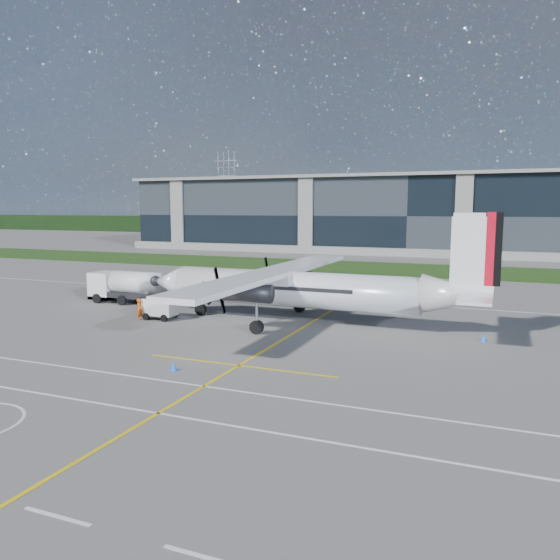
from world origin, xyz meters
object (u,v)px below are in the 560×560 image
(turboprop_aircraft, at_px, (305,269))
(safety_cone_tail, at_px, (484,338))
(baggage_tug, at_px, (160,309))
(safety_cone_portwing, at_px, (174,366))
(safety_cone_nose_stbd, at_px, (171,307))
(fuel_tanker_truck, at_px, (123,287))
(safety_cone_nose_port, at_px, (161,313))
(safety_cone_stbdwing, at_px, (330,292))
(pylon_west, at_px, (226,192))
(safety_cone_fwd, at_px, (146,306))
(ground_crew_person, at_px, (140,308))

(turboprop_aircraft, xyz_separation_m, safety_cone_tail, (13.21, -0.69, -4.14))
(baggage_tug, distance_m, safety_cone_portwing, 14.77)
(baggage_tug, xyz_separation_m, safety_cone_tail, (24.83, 1.97, -0.61))
(safety_cone_nose_stbd, bearing_deg, fuel_tanker_truck, 167.91)
(fuel_tanker_truck, bearing_deg, baggage_tug, -33.76)
(fuel_tanker_truck, relative_size, safety_cone_nose_port, 16.47)
(safety_cone_nose_port, bearing_deg, safety_cone_tail, 1.63)
(fuel_tanker_truck, relative_size, safety_cone_tail, 16.47)
(baggage_tug, xyz_separation_m, safety_cone_stbdwing, (9.11, 17.57, -0.61))
(safety_cone_nose_stbd, bearing_deg, pylon_west, 115.99)
(pylon_west, bearing_deg, turboprop_aircraft, -60.10)
(safety_cone_fwd, xyz_separation_m, safety_cone_nose_port, (2.99, -2.01, 0.00))
(pylon_west, bearing_deg, safety_cone_nose_stbd, -64.01)
(turboprop_aircraft, height_order, safety_cone_tail, turboprop_aircraft)
(pylon_west, bearing_deg, ground_crew_person, -64.69)
(safety_cone_stbdwing, bearing_deg, ground_crew_person, -119.50)
(turboprop_aircraft, xyz_separation_m, fuel_tanker_truck, (-19.41, 2.55, -2.85))
(safety_cone_stbdwing, bearing_deg, safety_cone_nose_stbd, -127.89)
(safety_cone_portwing, bearing_deg, turboprop_aircraft, 79.49)
(pylon_west, distance_m, ground_crew_person, 163.67)
(pylon_west, distance_m, safety_cone_nose_port, 162.03)
(safety_cone_tail, bearing_deg, safety_cone_stbdwing, 135.22)
(safety_cone_tail, bearing_deg, fuel_tanker_truck, 174.33)
(turboprop_aircraft, distance_m, safety_cone_nose_port, 13.14)
(turboprop_aircraft, relative_size, baggage_tug, 10.20)
(turboprop_aircraft, bearing_deg, safety_cone_portwing, -100.51)
(safety_cone_tail, bearing_deg, safety_cone_nose_port, -178.37)
(safety_cone_portwing, xyz_separation_m, safety_cone_stbdwing, (0.16, 29.31, 0.00))
(fuel_tanker_truck, distance_m, safety_cone_fwd, 4.66)
(safety_cone_nose_stbd, height_order, safety_cone_stbdwing, same)
(pylon_west, height_order, baggage_tug, pylon_west)
(pylon_west, xyz_separation_m, safety_cone_portwing, (80.02, -158.22, -14.75))
(pylon_west, height_order, safety_cone_tail, pylon_west)
(baggage_tug, bearing_deg, turboprop_aircraft, 12.87)
(fuel_tanker_truck, relative_size, safety_cone_portwing, 16.47)
(safety_cone_fwd, bearing_deg, pylon_west, 115.17)
(safety_cone_portwing, bearing_deg, safety_cone_nose_port, 126.84)
(pylon_west, xyz_separation_m, safety_cone_nose_stbd, (69.52, -142.61, -14.75))
(safety_cone_nose_port, relative_size, safety_cone_stbdwing, 1.00)
(fuel_tanker_truck, xyz_separation_m, safety_cone_nose_port, (7.02, -3.97, -1.29))
(safety_cone_fwd, relative_size, safety_cone_nose_stbd, 1.00)
(pylon_west, distance_m, safety_cone_fwd, 158.95)
(fuel_tanker_truck, relative_size, safety_cone_fwd, 16.47)
(fuel_tanker_truck, distance_m, baggage_tug, 9.40)
(safety_cone_portwing, bearing_deg, safety_cone_tail, 40.80)
(safety_cone_nose_stbd, bearing_deg, baggage_tug, -68.15)
(ground_crew_person, bearing_deg, safety_cone_fwd, 15.02)
(fuel_tanker_truck, bearing_deg, safety_cone_nose_stbd, -12.09)
(safety_cone_nose_port, bearing_deg, fuel_tanker_truck, 150.52)
(baggage_tug, relative_size, safety_cone_portwing, 5.74)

